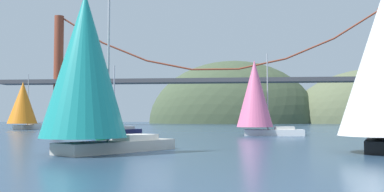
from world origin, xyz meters
The scene contains 9 objects.
ground_plane centered at (0.00, 0.00, 0.00)m, with size 360.00×360.00×0.00m, color #2D4760.
headland_center centered at (5.00, 135.00, 0.00)m, with size 64.31×44.00×47.88m, color #425138.
headland_right centered at (60.00, 135.00, 0.00)m, with size 68.18×44.00×41.31m, color #5B6647.
suspension_bridge centered at (0.00, 95.00, 14.33)m, with size 130.75×6.00×33.29m.
sailboat_pink_spinnaker centered at (7.87, 24.13, 4.77)m, with size 7.92×4.36×9.89m.
sailboat_orange_sail centered at (-33.18, 46.72, 4.63)m, with size 5.57×9.47×10.30m.
sailboat_blue_spinnaker centered at (-9.33, 19.74, 4.27)m, with size 6.55×7.68×8.23m.
sailboat_teal_sail centered at (-3.56, -2.65, 5.00)m, with size 8.27×9.72×10.54m.
channel_buoy centered at (-7.70, 13.10, 0.37)m, with size 1.10×1.10×2.64m.
Camera 1 is at (5.08, -26.81, 2.16)m, focal length 39.30 mm.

